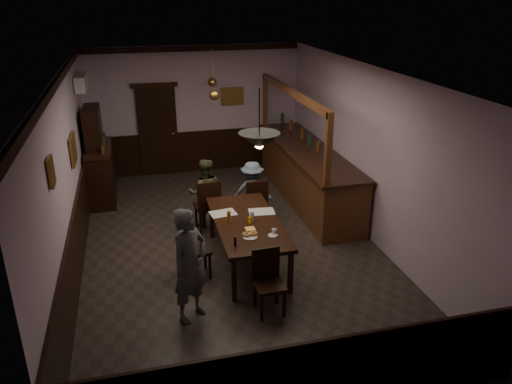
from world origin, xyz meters
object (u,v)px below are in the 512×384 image
object	(u,v)px
person_seated_right	(252,192)
soda_can	(250,221)
bar_counter	(307,173)
sideboard	(99,163)
person_standing	(190,265)
chair_near	(268,278)
pendant_brass_mid	(214,95)
pendant_brass_far	(212,82)
pendant_iron	(259,141)
chair_far_right	(256,201)
coffee_cup	(274,231)
person_seated_left	(205,193)
dining_table	(247,225)
chair_far_left	(208,204)
chair_side	(191,246)

from	to	relation	value
person_seated_right	soda_can	xyz separation A→B (m)	(-0.45, -1.66, 0.21)
soda_can	bar_counter	world-z (taller)	bar_counter
person_seated_right	sideboard	bearing A→B (deg)	-15.23
person_standing	person_seated_right	size ratio (longest dim) A/B	1.35
chair_near	sideboard	size ratio (longest dim) A/B	0.46
sideboard	pendant_brass_mid	world-z (taller)	pendant_brass_mid
chair_near	pendant_brass_far	world-z (taller)	pendant_brass_far
soda_can	pendant_iron	bearing A→B (deg)	-92.14
chair_far_right	coffee_cup	world-z (taller)	chair_far_right
person_seated_left	coffee_cup	xyz separation A→B (m)	(0.73, -2.10, 0.14)
pendant_brass_far	chair_far_right	bearing A→B (deg)	-82.55
sideboard	pendant_brass_mid	bearing A→B (deg)	-22.76
person_seated_right	person_standing	bearing A→B (deg)	78.78
dining_table	soda_can	bearing A→B (deg)	-82.11
person_seated_left	sideboard	bearing A→B (deg)	-37.75
coffee_cup	bar_counter	bearing A→B (deg)	62.11
dining_table	chair_far_right	size ratio (longest dim) A/B	2.33
chair_far_left	coffee_cup	bearing A→B (deg)	105.81
person_seated_right	sideboard	size ratio (longest dim) A/B	0.60
person_seated_right	pendant_brass_far	world-z (taller)	pendant_brass_far
sideboard	dining_table	bearing A→B (deg)	-54.93
chair_near	soda_can	xyz separation A→B (m)	(0.04, 1.21, 0.31)
chair_far_right	soda_can	world-z (taller)	chair_far_right
coffee_cup	pendant_brass_mid	world-z (taller)	pendant_brass_mid
sideboard	chair_near	bearing A→B (deg)	-63.42
person_standing	pendant_iron	size ratio (longest dim) A/B	2.00
dining_table	chair_near	bearing A→B (deg)	-90.85
sideboard	chair_far_left	bearing A→B (deg)	-47.26
sideboard	coffee_cup	bearing A→B (deg)	-55.80
chair_far_left	bar_counter	xyz separation A→B (m)	(2.26, 1.01, 0.05)
soda_can	pendant_brass_far	world-z (taller)	pendant_brass_far
person_seated_right	soda_can	distance (m)	1.74
person_standing	soda_can	world-z (taller)	person_standing
chair_far_left	chair_near	size ratio (longest dim) A/B	1.10
bar_counter	pendant_brass_far	world-z (taller)	pendant_brass_far
person_seated_left	bar_counter	distance (m)	2.37
person_seated_left	sideboard	world-z (taller)	sideboard
soda_can	pendant_iron	world-z (taller)	pendant_iron
dining_table	pendant_brass_mid	xyz separation A→B (m)	(-0.06, 2.41, 1.61)
chair_near	sideboard	xyz separation A→B (m)	(-2.35, 4.71, 0.29)
chair_far_left	person_seated_right	xyz separation A→B (m)	(0.89, 0.27, 0.04)
dining_table	coffee_cup	distance (m)	0.63
chair_far_left	chair_side	xyz separation A→B (m)	(-0.51, -1.47, -0.02)
coffee_cup	pendant_brass_far	xyz separation A→B (m)	(-0.16, 4.33, 1.50)
coffee_cup	pendant_brass_mid	xyz separation A→B (m)	(-0.36, 2.95, 1.50)
dining_table	bar_counter	distance (m)	2.92
chair_far_left	pendant_brass_far	size ratio (longest dim) A/B	1.25
pendant_brass_mid	chair_far_right	bearing A→B (deg)	-65.17
person_seated_left	bar_counter	size ratio (longest dim) A/B	0.31
chair_far_left	coffee_cup	world-z (taller)	chair_far_left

